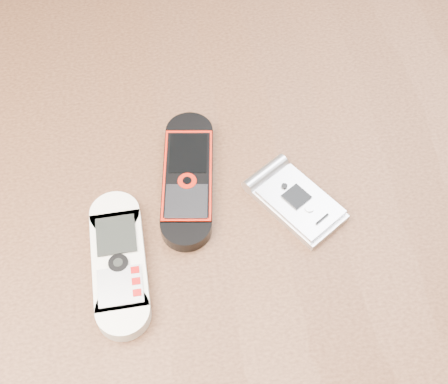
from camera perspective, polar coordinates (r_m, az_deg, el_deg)
The scene contains 4 objects.
table at distance 0.66m, azimuth -0.43°, elevation -5.55°, with size 1.20×0.80×0.75m.
nokia_white at distance 0.54m, azimuth -9.58°, elevation -6.31°, with size 0.04×0.14×0.02m, color silver.
nokia_black_red at distance 0.58m, azimuth -3.33°, elevation 1.34°, with size 0.05×0.15×0.01m, color black.
motorola_razr at distance 0.57m, azimuth 6.77°, elevation -0.92°, with size 0.05×0.09×0.01m, color silver.
Camera 1 is at (-0.03, -0.31, 1.23)m, focal length 50.00 mm.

